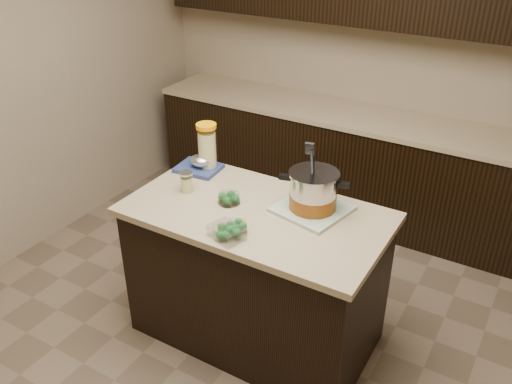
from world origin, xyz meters
TOP-DOWN VIEW (x-y plane):
  - ground_plane at (0.00, 0.00)m, footprint 4.00×4.00m
  - room_shell at (0.00, 0.00)m, footprint 4.04×4.04m
  - back_cabinets at (0.00, 1.74)m, footprint 3.60×0.63m
  - island at (0.00, 0.00)m, footprint 1.46×0.81m
  - dish_towel at (0.27, 0.16)m, footprint 0.43×0.43m
  - stock_pot at (0.27, 0.16)m, footprint 0.38×0.34m
  - lemonade_pitcher at (-0.52, 0.28)m, footprint 0.13×0.13m
  - mason_jar at (-0.47, -0.01)m, footprint 0.08×0.08m
  - broccoli_tub_left at (-0.18, -0.00)m, footprint 0.13×0.13m
  - broccoli_tub_right at (0.02, -0.23)m, footprint 0.11×0.11m
  - broccoli_tub_rect at (0.01, -0.31)m, footprint 0.21×0.18m
  - blue_tray at (-0.56, 0.24)m, footprint 0.28×0.23m

SIDE VIEW (x-z plane):
  - ground_plane at x=0.00m, z-range 0.00..0.00m
  - island at x=0.00m, z-range 0.00..0.90m
  - dish_towel at x=0.27m, z-range 0.90..0.92m
  - broccoli_tub_right at x=0.02m, z-range 0.90..0.95m
  - broccoli_tub_left at x=-0.18m, z-range 0.90..0.96m
  - broccoli_tub_rect at x=0.01m, z-range 0.90..0.96m
  - blue_tray at x=-0.56m, z-range 0.88..0.99m
  - back_cabinets at x=0.00m, z-range -0.22..2.10m
  - mason_jar at x=-0.47m, z-range 0.89..1.02m
  - stock_pot at x=0.27m, z-range 0.82..1.21m
  - lemonade_pitcher at x=-0.52m, z-range 0.89..1.20m
  - room_shell at x=0.00m, z-range 0.35..3.07m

